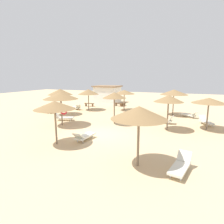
% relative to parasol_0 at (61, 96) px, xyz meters
% --- Properties ---
extents(ground_plane, '(80.00, 80.00, 0.00)m').
position_rel_parasol_0_xyz_m(ground_plane, '(4.16, -1.12, -2.70)').
color(ground_plane, '#D1B284').
extents(parasol_0, '(3.09, 3.09, 3.03)m').
position_rel_parasol_0_xyz_m(parasol_0, '(0.00, 0.00, 0.00)').
color(parasol_0, '#75604C').
rests_on(parasol_0, ground).
extents(parasol_1, '(2.39, 2.39, 2.92)m').
position_rel_parasol_0_xyz_m(parasol_1, '(9.06, 1.99, -0.07)').
color(parasol_1, '#75604C').
rests_on(parasol_1, ground).
extents(parasol_2, '(2.74, 2.74, 2.69)m').
position_rel_parasol_0_xyz_m(parasol_2, '(12.12, 3.37, -0.25)').
color(parasol_2, '#75604C').
rests_on(parasol_2, ground).
extents(parasol_3, '(2.62, 2.62, 2.86)m').
position_rel_parasol_0_xyz_m(parasol_3, '(2.62, -4.08, -0.12)').
color(parasol_3, '#75604C').
rests_on(parasol_3, ground).
extents(parasol_4, '(2.77, 2.77, 2.77)m').
position_rel_parasol_0_xyz_m(parasol_4, '(-1.66, 7.96, -0.28)').
color(parasol_4, '#75604C').
rests_on(parasol_4, ground).
extents(parasol_5, '(2.82, 2.82, 3.01)m').
position_rel_parasol_0_xyz_m(parasol_5, '(-3.13, 3.99, -0.04)').
color(parasol_5, '#75604C').
rests_on(parasol_5, ground).
extents(parasol_6, '(2.72, 2.72, 3.02)m').
position_rel_parasol_0_xyz_m(parasol_6, '(8.35, -5.06, -0.01)').
color(parasol_6, '#75604C').
rests_on(parasol_6, ground).
extents(parasol_7, '(3.12, 3.12, 2.96)m').
position_rel_parasol_0_xyz_m(parasol_7, '(9.05, 8.58, -0.04)').
color(parasol_7, '#75604C').
rests_on(parasol_7, ground).
extents(parasol_8, '(2.84, 2.84, 2.69)m').
position_rel_parasol_0_xyz_m(parasol_8, '(2.82, 9.45, -0.28)').
color(parasol_8, '#75604C').
rests_on(parasol_8, ground).
extents(parasol_9, '(2.21, 2.21, 2.99)m').
position_rel_parasol_0_xyz_m(parasol_9, '(4.24, 2.26, -0.01)').
color(parasol_9, '#75604C').
rests_on(parasol_9, ground).
extents(lounger_0, '(1.96, 1.26, 0.79)m').
position_rel_parasol_0_xyz_m(lounger_0, '(-1.05, 1.64, -2.38)').
color(lounger_0, silver).
rests_on(lounger_0, ground).
extents(lounger_1, '(1.93, 0.90, 0.80)m').
position_rel_parasol_0_xyz_m(lounger_1, '(8.55, 4.27, -2.38)').
color(lounger_1, silver).
rests_on(lounger_1, ground).
extents(lounger_2, '(1.30, 1.97, 0.78)m').
position_rel_parasol_0_xyz_m(lounger_2, '(12.22, 5.14, -2.38)').
color(lounger_2, silver).
rests_on(lounger_2, ground).
extents(lounger_3, '(0.78, 1.93, 0.73)m').
position_rel_parasol_0_xyz_m(lounger_3, '(3.98, -2.84, -2.38)').
color(lounger_3, silver).
rests_on(lounger_3, ground).
extents(lounger_4, '(1.85, 1.68, 0.77)m').
position_rel_parasol_0_xyz_m(lounger_4, '(-3.39, 7.71, -2.38)').
color(lounger_4, silver).
rests_on(lounger_4, ground).
extents(lounger_5, '(1.92, 0.68, 0.65)m').
position_rel_parasol_0_xyz_m(lounger_5, '(-5.51, 4.12, -2.39)').
color(lounger_5, silver).
rests_on(lounger_5, ground).
extents(lounger_6, '(1.03, 1.94, 0.80)m').
position_rel_parasol_0_xyz_m(lounger_6, '(10.35, -4.96, -2.38)').
color(lounger_6, silver).
rests_on(lounger_6, ground).
extents(lounger_7, '(1.92, 1.57, 0.74)m').
position_rel_parasol_0_xyz_m(lounger_7, '(10.75, 7.98, -2.38)').
color(lounger_7, silver).
rests_on(lounger_7, ground).
extents(bench_0, '(1.52, 0.50, 0.49)m').
position_rel_parasol_0_xyz_m(bench_0, '(-3.07, 10.65, -2.36)').
color(bench_0, brown).
rests_on(bench_0, ground).
extents(bench_1, '(1.52, 0.49, 0.49)m').
position_rel_parasol_0_xyz_m(bench_1, '(1.04, 12.57, -2.36)').
color(bench_1, brown).
rests_on(bench_1, ground).
extents(bench_2, '(0.54, 1.53, 0.49)m').
position_rel_parasol_0_xyz_m(bench_2, '(1.49, 12.82, -2.36)').
color(bench_2, brown).
rests_on(bench_2, ground).
extents(beach_cabana, '(4.24, 3.70, 2.89)m').
position_rel_parasol_0_xyz_m(beach_cabana, '(-2.18, 15.53, -1.23)').
color(beach_cabana, white).
rests_on(beach_cabana, ground).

